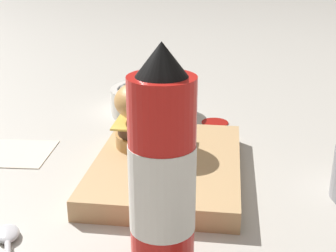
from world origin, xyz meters
The scene contains 8 objects.
ground_plane centered at (0.00, 0.00, 0.00)m, with size 6.00×6.00×0.00m, color #B7B2A8.
serving_board centered at (0.01, 0.08, 0.01)m, with size 0.29×0.21×0.03m.
burger centered at (-0.03, 0.04, 0.08)m, with size 0.10×0.10×0.10m.
ketchup_bottle centered at (0.24, 0.10, 0.11)m, with size 0.07×0.07×0.25m.
side_bowl centered at (-0.27, 0.00, 0.03)m, with size 0.16×0.16×0.05m.
spoon centered at (0.23, -0.08, 0.01)m, with size 0.16×0.09×0.01m.
ketchup_puddle centered at (-0.22, 0.14, 0.00)m, with size 0.05×0.05×0.00m.
parchment_square centered at (-0.03, -0.19, 0.00)m, with size 0.12×0.12×0.00m.
Camera 1 is at (0.65, 0.16, 0.32)m, focal length 50.00 mm.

